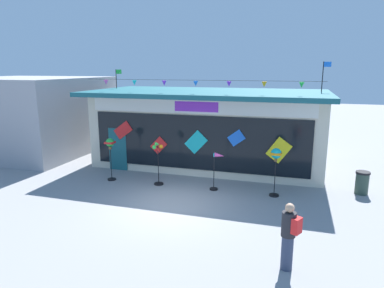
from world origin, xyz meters
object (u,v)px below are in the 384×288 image
(person_near_camera, at_px, (289,235))
(wind_spinner_center_right, at_px, (276,158))
(kite_shop_building, at_px, (209,127))
(wind_spinner_center_left, at_px, (217,166))
(wind_spinner_far_left, at_px, (110,147))
(trash_bin, at_px, (362,183))
(wind_spinner_left, at_px, (158,159))

(person_near_camera, bearing_deg, wind_spinner_center_right, -144.97)
(kite_shop_building, distance_m, wind_spinner_center_left, 4.04)
(wind_spinner_center_left, distance_m, wind_spinner_center_right, 2.27)
(kite_shop_building, xyz_separation_m, wind_spinner_far_left, (-3.38, -3.82, -0.42))
(wind_spinner_center_right, bearing_deg, kite_shop_building, 133.00)
(wind_spinner_center_left, xyz_separation_m, trash_bin, (5.41, 1.21, -0.54))
(wind_spinner_center_right, height_order, person_near_camera, wind_spinner_center_right)
(wind_spinner_left, relative_size, wind_spinner_center_left, 1.20)
(wind_spinner_center_left, xyz_separation_m, wind_spinner_center_right, (2.21, -0.00, 0.50))
(wind_spinner_left, bearing_deg, wind_spinner_far_left, -179.75)
(wind_spinner_far_left, xyz_separation_m, person_near_camera, (7.50, -4.82, -0.56))
(wind_spinner_left, bearing_deg, wind_spinner_center_right, 0.87)
(wind_spinner_far_left, height_order, person_near_camera, wind_spinner_far_left)
(kite_shop_building, bearing_deg, wind_spinner_center_right, -47.00)
(wind_spinner_left, bearing_deg, wind_spinner_center_left, 1.74)
(wind_spinner_center_left, bearing_deg, kite_shop_building, 108.79)
(wind_spinner_left, bearing_deg, person_near_camera, -42.23)
(wind_spinner_far_left, distance_m, wind_spinner_left, 2.21)
(wind_spinner_far_left, relative_size, wind_spinner_center_left, 1.21)
(wind_spinner_center_left, relative_size, trash_bin, 1.70)
(wind_spinner_far_left, bearing_deg, person_near_camera, -32.74)
(wind_spinner_left, distance_m, trash_bin, 8.02)
(wind_spinner_left, relative_size, person_near_camera, 1.08)
(wind_spinner_left, relative_size, wind_spinner_center_right, 0.97)
(wind_spinner_far_left, relative_size, trash_bin, 2.07)
(wind_spinner_center_left, bearing_deg, trash_bin, 12.62)
(wind_spinner_far_left, height_order, trash_bin, wind_spinner_far_left)
(wind_spinner_center_left, bearing_deg, wind_spinner_center_right, -0.11)
(trash_bin, bearing_deg, wind_spinner_center_left, -167.38)
(wind_spinner_far_left, xyz_separation_m, trash_bin, (10.06, 1.30, -1.00))
(kite_shop_building, relative_size, wind_spinner_left, 6.14)
(wind_spinner_far_left, xyz_separation_m, wind_spinner_center_left, (4.65, 0.08, -0.46))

